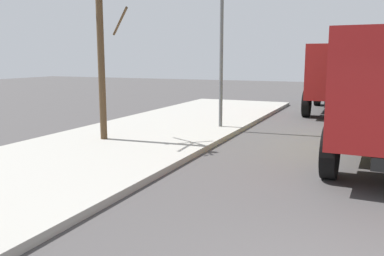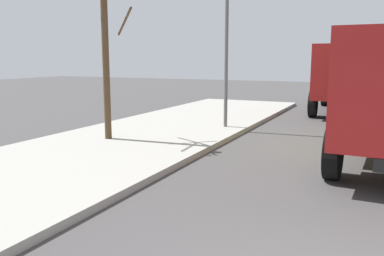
# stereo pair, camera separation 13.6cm
# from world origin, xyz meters

# --- Properties ---
(dump_truck_gray) EXTENTS (7.05, 2.93, 3.00)m
(dump_truck_gray) POSITION_xyz_m (16.11, 1.35, 1.61)
(dump_truck_gray) COLOR slate
(dump_truck_gray) RESTS_ON ground
(bare_tree) EXTENTS (1.73, 1.74, 5.60)m
(bare_tree) POSITION_xyz_m (5.91, 7.10, 3.02)
(bare_tree) COLOR #4C3823
(bare_tree) RESTS_ON sidewalk_curb
(street_light_pole) EXTENTS (0.12, 0.12, 5.17)m
(street_light_pole) POSITION_xyz_m (9.33, 4.74, 2.74)
(street_light_pole) COLOR #595B5E
(street_light_pole) RESTS_ON sidewalk_curb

